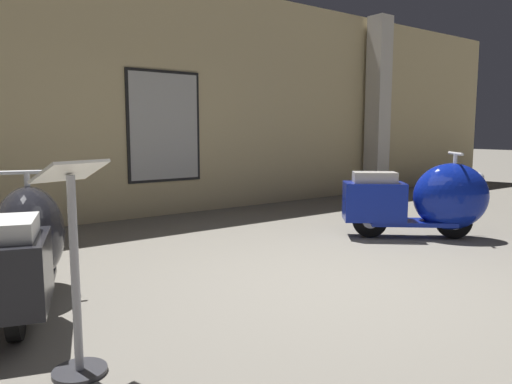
% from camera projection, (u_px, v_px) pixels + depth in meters
% --- Properties ---
extents(ground_plane, '(60.00, 60.00, 0.00)m').
position_uv_depth(ground_plane, '(342.00, 286.00, 3.96)').
color(ground_plane, slate).
extents(showroom_back_wall, '(18.00, 0.63, 3.48)m').
position_uv_depth(showroom_back_wall, '(149.00, 98.00, 7.03)').
color(showroom_back_wall, '#CCB784').
rests_on(showroom_back_wall, ground).
extents(scooter_0, '(0.91, 1.64, 0.97)m').
position_uv_depth(scooter_0, '(26.00, 246.00, 3.47)').
color(scooter_0, black).
rests_on(scooter_0, ground).
extents(scooter_1, '(1.57, 1.45, 1.02)m').
position_uv_depth(scooter_1, '(427.00, 199.00, 5.68)').
color(scooter_1, black).
rests_on(scooter_1, ground).
extents(info_stanchion, '(0.38, 0.32, 1.12)m').
position_uv_depth(info_stanchion, '(76.00, 287.00, 2.47)').
color(info_stanchion, '#333338').
rests_on(info_stanchion, ground).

